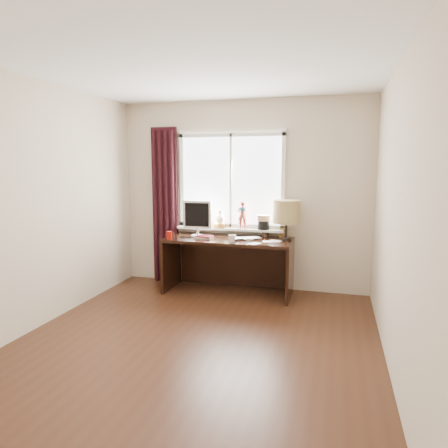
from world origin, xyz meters
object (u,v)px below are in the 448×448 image
(mug, at_px, (232,238))
(table_lamp, at_px, (287,212))
(red_cup, at_px, (169,235))
(desk, at_px, (230,255))
(laptop, at_px, (247,238))
(monitor, at_px, (197,216))

(mug, bearing_deg, table_lamp, 28.71)
(red_cup, bearing_deg, table_lamp, 13.59)
(mug, height_order, desk, mug)
(laptop, bearing_deg, table_lamp, -12.36)
(laptop, distance_m, desk, 0.38)
(laptop, distance_m, monitor, 0.75)
(desk, bearing_deg, red_cup, -155.26)
(laptop, bearing_deg, red_cup, 166.16)
(laptop, relative_size, mug, 3.67)
(table_lamp, bearing_deg, mug, -151.29)
(monitor, bearing_deg, red_cup, -135.61)
(monitor, xyz_separation_m, table_lamp, (1.20, 0.07, 0.09))
(desk, distance_m, monitor, 0.69)
(laptop, distance_m, mug, 0.26)
(mug, bearing_deg, red_cup, -179.18)
(laptop, xyz_separation_m, monitor, (-0.70, 0.06, 0.26))
(laptop, xyz_separation_m, red_cup, (-1.00, -0.23, 0.04))
(monitor, height_order, table_lamp, table_lamp)
(mug, xyz_separation_m, desk, (-0.12, 0.33, -0.29))
(desk, bearing_deg, laptop, -23.33)
(mug, xyz_separation_m, monitor, (-0.56, 0.28, 0.23))
(red_cup, xyz_separation_m, table_lamp, (1.49, 0.36, 0.31))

